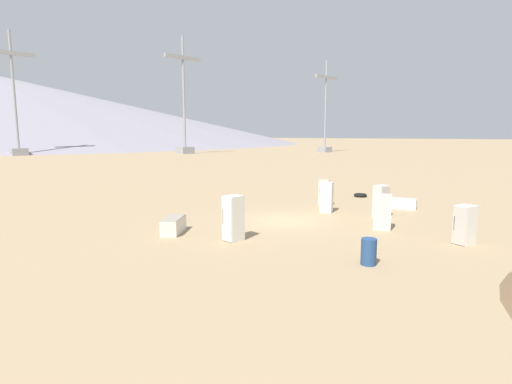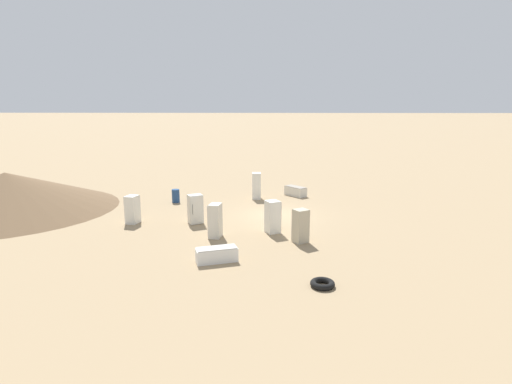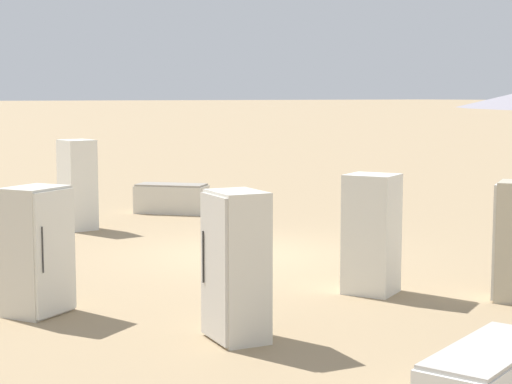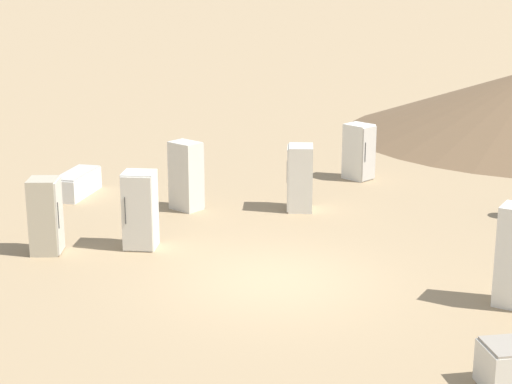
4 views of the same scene
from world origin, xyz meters
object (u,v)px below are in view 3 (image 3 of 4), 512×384
at_px(discarded_fridge_1, 77,185).
at_px(discarded_fridge_2, 489,382).
at_px(discarded_fridge_3, 171,198).
at_px(discarded_fridge_5, 236,266).
at_px(discarded_fridge_0, 372,234).
at_px(discarded_fridge_4, 37,251).

distance_m(discarded_fridge_1, discarded_fridge_2, 12.46).
bearing_deg(discarded_fridge_3, discarded_fridge_1, -20.62).
xyz_separation_m(discarded_fridge_3, discarded_fridge_5, (-10.23, 4.61, 0.53)).
relative_size(discarded_fridge_0, discarded_fridge_3, 0.98).
bearing_deg(discarded_fridge_4, discarded_fridge_0, 131.54).
xyz_separation_m(discarded_fridge_2, discarded_fridge_3, (13.57, -4.04, 0.04)).
distance_m(discarded_fridge_3, discarded_fridge_5, 11.24).
xyz_separation_m(discarded_fridge_2, discarded_fridge_4, (5.83, 2.10, 0.53)).
height_order(discarded_fridge_1, discarded_fridge_2, discarded_fridge_1).
bearing_deg(discarded_fridge_3, discarded_fridge_4, 8.98).
distance_m(discarded_fridge_1, discarded_fridge_3, 3.21).
xyz_separation_m(discarded_fridge_2, discarded_fridge_5, (3.34, 0.57, 0.57)).
bearing_deg(discarded_fridge_3, discarded_fridge_0, 37.36).
relative_size(discarded_fridge_3, discarded_fridge_5, 1.01).
relative_size(discarded_fridge_2, discarded_fridge_4, 1.13).
relative_size(discarded_fridge_2, discarded_fridge_5, 1.08).
bearing_deg(discarded_fridge_1, discarded_fridge_0, -83.49).
bearing_deg(discarded_fridge_1, discarded_fridge_4, -118.62).
height_order(discarded_fridge_1, discarded_fridge_4, discarded_fridge_1).
xyz_separation_m(discarded_fridge_0, discarded_fridge_5, (-0.96, 2.97, 0.01)).
xyz_separation_m(discarded_fridge_0, discarded_fridge_2, (-4.30, 2.40, -0.55)).
relative_size(discarded_fridge_1, discarded_fridge_2, 1.02).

